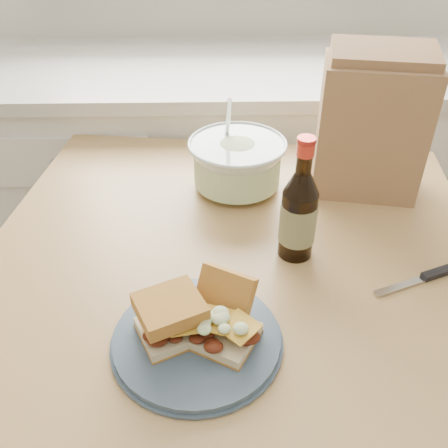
{
  "coord_description": "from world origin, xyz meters",
  "views": [
    {
      "loc": [
        -0.04,
        0.09,
        1.48
      ],
      "look_at": [
        -0.02,
        0.85,
        0.92
      ],
      "focal_mm": 40.0,
      "sensor_mm": 36.0,
      "label": 1
    }
  ],
  "objects_px": {
    "dining_table": "(231,302)",
    "beer_bottle": "(299,214)",
    "coleslaw_bowl": "(237,165)",
    "plate": "(197,339)",
    "paper_bag": "(371,129)"
  },
  "relations": [
    {
      "from": "dining_table",
      "to": "beer_bottle",
      "type": "distance_m",
      "value": 0.25
    },
    {
      "from": "coleslaw_bowl",
      "to": "plate",
      "type": "bearing_deg",
      "value": -100.16
    },
    {
      "from": "dining_table",
      "to": "coleslaw_bowl",
      "type": "height_order",
      "value": "coleslaw_bowl"
    },
    {
      "from": "dining_table",
      "to": "coleslaw_bowl",
      "type": "distance_m",
      "value": 0.32
    },
    {
      "from": "plate",
      "to": "beer_bottle",
      "type": "bearing_deg",
      "value": 49.86
    },
    {
      "from": "coleslaw_bowl",
      "to": "beer_bottle",
      "type": "height_order",
      "value": "beer_bottle"
    },
    {
      "from": "plate",
      "to": "coleslaw_bowl",
      "type": "height_order",
      "value": "coleslaw_bowl"
    },
    {
      "from": "plate",
      "to": "coleslaw_bowl",
      "type": "distance_m",
      "value": 0.49
    },
    {
      "from": "dining_table",
      "to": "plate",
      "type": "distance_m",
      "value": 0.26
    },
    {
      "from": "dining_table",
      "to": "beer_bottle",
      "type": "height_order",
      "value": "beer_bottle"
    },
    {
      "from": "plate",
      "to": "coleslaw_bowl",
      "type": "xyz_separation_m",
      "value": [
        0.09,
        0.48,
        0.05
      ]
    },
    {
      "from": "dining_table",
      "to": "plate",
      "type": "bearing_deg",
      "value": -99.22
    },
    {
      "from": "dining_table",
      "to": "beer_bottle",
      "type": "relative_size",
      "value": 4.41
    },
    {
      "from": "paper_bag",
      "to": "beer_bottle",
      "type": "bearing_deg",
      "value": -117.54
    },
    {
      "from": "coleslaw_bowl",
      "to": "beer_bottle",
      "type": "distance_m",
      "value": 0.28
    }
  ]
}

